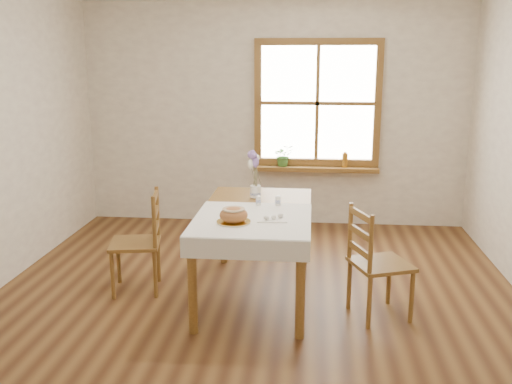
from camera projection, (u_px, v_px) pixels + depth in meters
ground at (252, 309)px, 4.60m from camera, size 5.00×5.00×0.00m
room_walls at (252, 95)px, 4.20m from camera, size 4.60×5.10×2.65m
window at (317, 103)px, 6.60m from camera, size 1.46×0.08×1.46m
window_sill at (316, 169)px, 6.71m from camera, size 1.46×0.20×0.05m
dining_table at (256, 219)px, 4.73m from camera, size 0.90×1.60×0.75m
table_linen at (252, 219)px, 4.42m from camera, size 0.91×0.99×0.01m
chair_left at (135, 242)px, 4.87m from camera, size 0.50×0.48×0.88m
chair_right at (381, 262)px, 4.38m from camera, size 0.55×0.54×0.88m
bread_plate at (234, 222)px, 4.31m from camera, size 0.31×0.31×0.01m
bread_loaf at (234, 214)px, 4.29m from camera, size 0.21×0.21×0.12m
egg_napkin at (273, 219)px, 4.39m from camera, size 0.24×0.20×0.01m
eggs at (273, 216)px, 4.39m from camera, size 0.18×0.17×0.04m
salt_shaker at (258, 200)px, 4.80m from camera, size 0.05×0.05×0.09m
pepper_shaker at (278, 201)px, 4.79m from camera, size 0.06×0.06×0.09m
flower_vase at (255, 192)px, 5.08m from camera, size 0.11×0.11×0.11m
lavender_bouquet at (255, 169)px, 5.03m from camera, size 0.17×0.17×0.32m
potted_plant at (283, 158)px, 6.72m from camera, size 0.30×0.31×0.20m
amber_bottle at (345, 159)px, 6.65m from camera, size 0.07×0.07×0.18m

